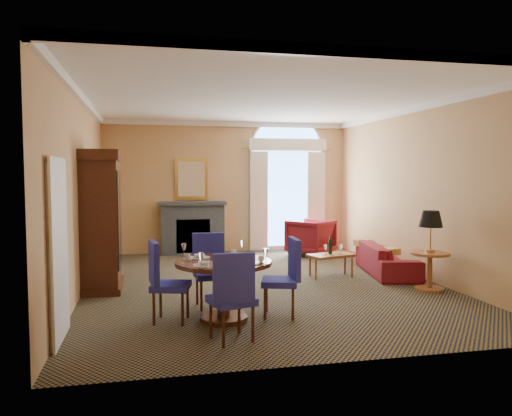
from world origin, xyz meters
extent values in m
plane|color=black|center=(0.00, 0.00, 0.00)|extent=(7.50, 7.50, 0.00)
cube|color=tan|center=(0.00, 3.75, 1.60)|extent=(6.00, 0.04, 3.20)
cube|color=tan|center=(-3.00, 0.00, 1.60)|extent=(0.04, 7.50, 3.20)
cube|color=tan|center=(3.00, 0.00, 1.60)|extent=(0.04, 7.50, 3.20)
cube|color=white|center=(0.00, 0.00, 3.20)|extent=(6.00, 7.50, 0.04)
cube|color=white|center=(0.00, 0.00, 3.14)|extent=(6.00, 7.50, 0.12)
cube|color=white|center=(-2.96, -2.40, 1.03)|extent=(0.08, 0.90, 2.06)
cube|color=#3F454B|center=(-0.90, 3.55, 0.60)|extent=(1.50, 0.40, 1.20)
cube|color=#3F454B|center=(-0.90, 3.52, 1.24)|extent=(1.60, 0.46, 0.08)
cube|color=gold|center=(-0.90, 3.72, 1.80)|extent=(0.80, 0.04, 1.00)
cube|color=silver|center=(-0.90, 3.70, 1.80)|extent=(0.64, 0.02, 0.84)
cube|color=white|center=(1.50, 3.73, 1.25)|extent=(1.90, 0.04, 2.50)
cube|color=#86ACE1|center=(1.50, 3.72, 1.25)|extent=(1.70, 0.02, 2.30)
cylinder|color=white|center=(1.50, 3.73, 2.50)|extent=(1.90, 0.04, 1.90)
cube|color=beige|center=(0.75, 3.61, 1.25)|extent=(0.45, 0.06, 2.45)
cube|color=beige|center=(2.25, 3.61, 1.25)|extent=(0.45, 0.06, 2.45)
cube|color=beige|center=(1.50, 3.61, 2.65)|extent=(2.00, 0.08, 0.30)
cube|color=#38180C|center=(-2.72, 0.17, 1.07)|extent=(0.59, 1.07, 2.14)
cube|color=#38180C|center=(-2.72, 0.17, 2.23)|extent=(0.66, 1.18, 0.17)
cube|color=#38180C|center=(-2.72, 0.17, 0.05)|extent=(0.66, 1.18, 0.11)
cylinder|color=#38180C|center=(-0.99, -2.04, 0.77)|extent=(1.27, 1.27, 0.05)
cylinder|color=#38180C|center=(-0.99, -2.04, 0.37)|extent=(0.17, 0.17, 0.74)
cylinder|color=#38180C|center=(-0.99, -2.04, 0.03)|extent=(0.63, 0.63, 0.06)
cylinder|color=white|center=(-0.71, -1.76, 0.80)|extent=(0.28, 0.28, 0.01)
imported|color=white|center=(-0.71, -1.76, 0.83)|extent=(0.15, 0.15, 0.04)
imported|color=white|center=(-0.78, -1.58, 0.84)|extent=(0.09, 0.09, 0.07)
cylinder|color=white|center=(-1.27, -1.76, 0.80)|extent=(0.28, 0.28, 0.01)
imported|color=white|center=(-1.27, -1.76, 0.83)|extent=(0.15, 0.15, 0.04)
imported|color=white|center=(-1.45, -1.83, 0.84)|extent=(0.09, 0.09, 0.07)
cylinder|color=white|center=(-1.27, -2.32, 0.80)|extent=(0.28, 0.28, 0.01)
imported|color=white|center=(-1.27, -2.32, 0.83)|extent=(0.15, 0.15, 0.04)
imported|color=white|center=(-1.20, -2.50, 0.84)|extent=(0.09, 0.09, 0.07)
cylinder|color=white|center=(-0.71, -2.32, 0.80)|extent=(0.28, 0.28, 0.01)
imported|color=white|center=(-0.71, -2.32, 0.83)|extent=(0.15, 0.15, 0.04)
imported|color=white|center=(-0.53, -2.25, 0.84)|extent=(0.09, 0.09, 0.07)
cube|color=navy|center=(-1.06, -1.33, 0.47)|extent=(0.50, 0.50, 0.08)
cube|color=navy|center=(-1.08, -1.12, 0.78)|extent=(0.47, 0.12, 0.56)
cylinder|color=#38180C|center=(-0.89, -1.14, 0.21)|extent=(0.04, 0.04, 0.43)
cylinder|color=#38180C|center=(-1.25, -1.16, 0.21)|extent=(0.04, 0.04, 0.43)
cylinder|color=#38180C|center=(-0.86, -1.51, 0.21)|extent=(0.04, 0.04, 0.43)
cylinder|color=#38180C|center=(-1.23, -1.53, 0.21)|extent=(0.04, 0.04, 0.43)
cube|color=navy|center=(-1.02, -2.84, 0.47)|extent=(0.58, 0.58, 0.08)
cube|color=navy|center=(-1.03, -3.05, 0.78)|extent=(0.47, 0.09, 0.56)
cylinder|color=#38180C|center=(-1.15, -3.06, 0.21)|extent=(0.04, 0.04, 0.43)
cylinder|color=#38180C|center=(-0.79, -2.97, 0.21)|extent=(0.04, 0.04, 0.43)
cylinder|color=#38180C|center=(-1.24, -2.71, 0.21)|extent=(0.04, 0.04, 0.43)
cylinder|color=#38180C|center=(-0.89, -2.61, 0.21)|extent=(0.04, 0.04, 0.43)
cube|color=navy|center=(-0.22, -2.00, 0.47)|extent=(0.58, 0.58, 0.08)
cube|color=navy|center=(-0.01, -1.99, 0.78)|extent=(0.10, 0.47, 0.56)
cylinder|color=#38180C|center=(-0.10, -2.23, 0.21)|extent=(0.04, 0.04, 0.43)
cylinder|color=#38180C|center=(0.01, -1.88, 0.21)|extent=(0.04, 0.04, 0.43)
cylinder|color=#38180C|center=(-0.45, -2.12, 0.21)|extent=(0.04, 0.04, 0.43)
cylinder|color=#38180C|center=(-0.35, -1.77, 0.21)|extent=(0.04, 0.04, 0.43)
cube|color=navy|center=(-1.67, -1.94, 0.47)|extent=(0.57, 0.57, 0.08)
cube|color=navy|center=(-1.88, -1.91, 0.78)|extent=(0.14, 0.48, 0.56)
cylinder|color=#38180C|center=(-1.80, -1.72, 0.21)|extent=(0.04, 0.04, 0.43)
cylinder|color=#38180C|center=(-1.89, -2.08, 0.21)|extent=(0.04, 0.04, 0.43)
cylinder|color=#38180C|center=(-1.45, -1.81, 0.21)|extent=(0.04, 0.04, 0.43)
cylinder|color=#38180C|center=(-1.54, -2.17, 0.21)|extent=(0.04, 0.04, 0.43)
imported|color=maroon|center=(2.55, 0.31, 0.29)|extent=(1.12, 2.08, 0.58)
imported|color=maroon|center=(1.82, 2.76, 0.43)|extent=(1.30, 1.30, 0.85)
cube|color=#A05D30|center=(1.40, 0.31, 0.40)|extent=(0.94, 0.69, 0.05)
cylinder|color=#A05D30|center=(1.04, 0.14, 0.19)|extent=(0.04, 0.04, 0.37)
cylinder|color=#A05D30|center=(1.75, 0.14, 0.19)|extent=(0.04, 0.04, 0.37)
cylinder|color=#A05D30|center=(1.04, 0.48, 0.19)|extent=(0.04, 0.04, 0.37)
cylinder|color=#A05D30|center=(1.75, 0.48, 0.19)|extent=(0.04, 0.04, 0.37)
cylinder|color=#A05D30|center=(2.60, -1.08, 0.61)|extent=(0.64, 0.64, 0.04)
cylinder|color=#A05D30|center=(2.60, -1.08, 0.30)|extent=(0.08, 0.08, 0.59)
cylinder|color=#A05D30|center=(2.60, -1.08, 0.02)|extent=(0.47, 0.47, 0.04)
camera|label=1|loc=(-1.95, -8.44, 1.94)|focal=35.00mm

